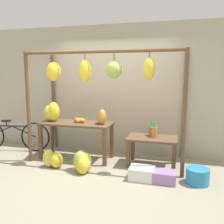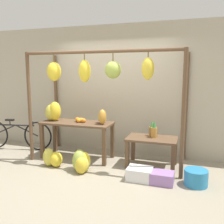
{
  "view_description": "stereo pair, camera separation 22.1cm",
  "coord_description": "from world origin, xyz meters",
  "px_view_note": "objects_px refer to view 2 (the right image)",
  "views": [
    {
      "loc": [
        1.43,
        -3.91,
        1.78
      ],
      "look_at": [
        0.12,
        0.72,
        1.02
      ],
      "focal_mm": 40.0,
      "sensor_mm": 36.0,
      "label": 1
    },
    {
      "loc": [
        1.65,
        -3.85,
        1.78
      ],
      "look_at": [
        0.12,
        0.72,
        1.02
      ],
      "focal_mm": 40.0,
      "sensor_mm": 36.0,
      "label": 2
    }
  ],
  "objects_px": {
    "banana_pile_ground_right": "(81,162)",
    "fruit_crate_purple": "(162,178)",
    "orange_pile": "(80,120)",
    "banana_pile_ground_left": "(53,158)",
    "pineapple_cluster": "(153,130)",
    "banana_pile_on_table": "(53,112)",
    "blue_bucket": "(196,178)",
    "fruit_crate_white": "(140,174)",
    "papaya_pile": "(102,117)",
    "parked_bicycle": "(16,134)"
  },
  "relations": [
    {
      "from": "orange_pile",
      "to": "fruit_crate_purple",
      "type": "relative_size",
      "value": 0.73
    },
    {
      "from": "pineapple_cluster",
      "to": "papaya_pile",
      "type": "relative_size",
      "value": 1.01
    },
    {
      "from": "banana_pile_on_table",
      "to": "orange_pile",
      "type": "relative_size",
      "value": 1.51
    },
    {
      "from": "pineapple_cluster",
      "to": "fruit_crate_white",
      "type": "bearing_deg",
      "value": -96.18
    },
    {
      "from": "orange_pile",
      "to": "blue_bucket",
      "type": "xyz_separation_m",
      "value": [
        2.31,
        -0.61,
        -0.68
      ]
    },
    {
      "from": "orange_pile",
      "to": "banana_pile_ground_left",
      "type": "relative_size",
      "value": 0.58
    },
    {
      "from": "fruit_crate_white",
      "to": "papaya_pile",
      "type": "height_order",
      "value": "papaya_pile"
    },
    {
      "from": "fruit_crate_white",
      "to": "pineapple_cluster",
      "type": "bearing_deg",
      "value": 83.82
    },
    {
      "from": "banana_pile_ground_left",
      "to": "fruit_crate_purple",
      "type": "xyz_separation_m",
      "value": [
        2.09,
        -0.1,
        -0.06
      ]
    },
    {
      "from": "orange_pile",
      "to": "blue_bucket",
      "type": "distance_m",
      "value": 2.48
    },
    {
      "from": "banana_pile_ground_right",
      "to": "papaya_pile",
      "type": "distance_m",
      "value": 1.0
    },
    {
      "from": "pineapple_cluster",
      "to": "banana_pile_ground_right",
      "type": "height_order",
      "value": "pineapple_cluster"
    },
    {
      "from": "orange_pile",
      "to": "papaya_pile",
      "type": "xyz_separation_m",
      "value": [
        0.49,
        -0.01,
        0.1
      ]
    },
    {
      "from": "fruit_crate_white",
      "to": "fruit_crate_purple",
      "type": "relative_size",
      "value": 1.11
    },
    {
      "from": "orange_pile",
      "to": "banana_pile_ground_left",
      "type": "distance_m",
      "value": 0.94
    },
    {
      "from": "banana_pile_on_table",
      "to": "fruit_crate_purple",
      "type": "xyz_separation_m",
      "value": [
        2.39,
        -0.67,
        -0.86
      ]
    },
    {
      "from": "fruit_crate_white",
      "to": "fruit_crate_purple",
      "type": "height_order",
      "value": "fruit_crate_white"
    },
    {
      "from": "banana_pile_on_table",
      "to": "pineapple_cluster",
      "type": "bearing_deg",
      "value": 2.93
    },
    {
      "from": "papaya_pile",
      "to": "fruit_crate_purple",
      "type": "relative_size",
      "value": 0.88
    },
    {
      "from": "parked_bicycle",
      "to": "fruit_crate_white",
      "type": "bearing_deg",
      "value": -13.76
    },
    {
      "from": "pineapple_cluster",
      "to": "blue_bucket",
      "type": "height_order",
      "value": "pineapple_cluster"
    },
    {
      "from": "pineapple_cluster",
      "to": "parked_bicycle",
      "type": "height_order",
      "value": "pineapple_cluster"
    },
    {
      "from": "parked_bicycle",
      "to": "orange_pile",
      "type": "bearing_deg",
      "value": -2.4
    },
    {
      "from": "banana_pile_on_table",
      "to": "fruit_crate_purple",
      "type": "distance_m",
      "value": 2.63
    },
    {
      "from": "banana_pile_on_table",
      "to": "pineapple_cluster",
      "type": "relative_size",
      "value": 1.24
    },
    {
      "from": "banana_pile_on_table",
      "to": "banana_pile_ground_left",
      "type": "xyz_separation_m",
      "value": [
        0.31,
        -0.58,
        -0.8
      ]
    },
    {
      "from": "banana_pile_on_table",
      "to": "fruit_crate_purple",
      "type": "relative_size",
      "value": 1.1
    },
    {
      "from": "pineapple_cluster",
      "to": "orange_pile",
      "type": "bearing_deg",
      "value": -177.12
    },
    {
      "from": "banana_pile_on_table",
      "to": "pineapple_cluster",
      "type": "xyz_separation_m",
      "value": [
        2.11,
        0.11,
        -0.26
      ]
    },
    {
      "from": "blue_bucket",
      "to": "fruit_crate_purple",
      "type": "bearing_deg",
      "value": -169.21
    },
    {
      "from": "banana_pile_ground_right",
      "to": "fruit_crate_purple",
      "type": "bearing_deg",
      "value": -0.8
    },
    {
      "from": "banana_pile_on_table",
      "to": "papaya_pile",
      "type": "relative_size",
      "value": 1.25
    },
    {
      "from": "banana_pile_on_table",
      "to": "banana_pile_ground_right",
      "type": "distance_m",
      "value": 1.39
    },
    {
      "from": "fruit_crate_white",
      "to": "parked_bicycle",
      "type": "xyz_separation_m",
      "value": [
        -3.11,
        0.76,
        0.25
      ]
    },
    {
      "from": "banana_pile_on_table",
      "to": "fruit_crate_white",
      "type": "relative_size",
      "value": 0.99
    },
    {
      "from": "fruit_crate_white",
      "to": "parked_bicycle",
      "type": "distance_m",
      "value": 3.21
    },
    {
      "from": "pineapple_cluster",
      "to": "banana_pile_ground_right",
      "type": "distance_m",
      "value": 1.48
    },
    {
      "from": "blue_bucket",
      "to": "parked_bicycle",
      "type": "distance_m",
      "value": 4.06
    },
    {
      "from": "banana_pile_on_table",
      "to": "papaya_pile",
      "type": "height_order",
      "value": "banana_pile_on_table"
    },
    {
      "from": "papaya_pile",
      "to": "banana_pile_ground_left",
      "type": "bearing_deg",
      "value": -143.02
    },
    {
      "from": "orange_pile",
      "to": "banana_pile_ground_right",
      "type": "bearing_deg",
      "value": -63.34
    },
    {
      "from": "orange_pile",
      "to": "papaya_pile",
      "type": "bearing_deg",
      "value": -1.73
    },
    {
      "from": "banana_pile_on_table",
      "to": "fruit_crate_white",
      "type": "xyz_separation_m",
      "value": [
        2.02,
        -0.66,
        -0.85
      ]
    },
    {
      "from": "banana_pile_ground_left",
      "to": "papaya_pile",
      "type": "height_order",
      "value": "papaya_pile"
    },
    {
      "from": "banana_pile_ground_right",
      "to": "fruit_crate_purple",
      "type": "xyz_separation_m",
      "value": [
        1.44,
        -0.02,
        -0.08
      ]
    },
    {
      "from": "banana_pile_ground_left",
      "to": "fruit_crate_white",
      "type": "distance_m",
      "value": 1.72
    },
    {
      "from": "orange_pile",
      "to": "pineapple_cluster",
      "type": "relative_size",
      "value": 0.82
    },
    {
      "from": "pineapple_cluster",
      "to": "fruit_crate_purple",
      "type": "xyz_separation_m",
      "value": [
        0.29,
        -0.78,
        -0.6
      ]
    },
    {
      "from": "parked_bicycle",
      "to": "papaya_pile",
      "type": "bearing_deg",
      "value": -2.25
    },
    {
      "from": "pineapple_cluster",
      "to": "papaya_pile",
      "type": "xyz_separation_m",
      "value": [
        -1.01,
        -0.09,
        0.21
      ]
    }
  ]
}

